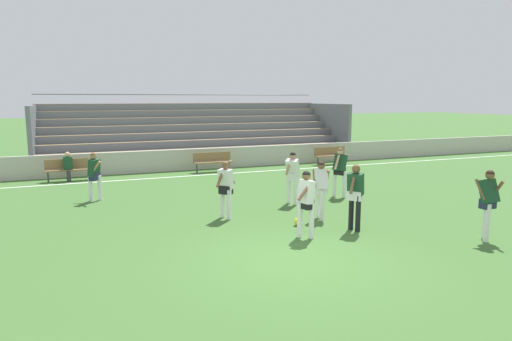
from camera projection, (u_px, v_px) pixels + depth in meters
ground_plane at (294, 260)px, 9.65m from camera, size 160.00×160.00×0.00m
field_line_sideline at (177, 177)px, 19.87m from camera, size 44.00×0.12×0.01m
sideline_wall at (168, 161)px, 21.37m from camera, size 48.00×0.16×1.00m
bleacher_stand at (198, 131)px, 25.39m from camera, size 16.75×5.20×3.62m
bench_near_bin at (68, 168)px, 18.87m from camera, size 1.80×0.40×0.90m
bench_far_left at (330, 154)px, 23.58m from camera, size 1.80×0.40×0.90m
bench_centre_sideline at (213, 160)px, 21.20m from camera, size 1.80×0.40×0.90m
spectator_seated at (68, 164)px, 18.74m from camera, size 0.36×0.42×1.21m
player_white_dropping_back at (306, 198)px, 11.05m from camera, size 0.68×0.48×1.66m
player_dark_on_ball at (355, 191)px, 11.65m from camera, size 0.62×0.48×1.73m
player_dark_trailing_run at (340, 168)px, 15.65m from camera, size 0.67×0.52×1.71m
player_white_wide_left at (321, 185)px, 12.78m from camera, size 0.58×0.46×1.65m
player_dark_pressing_high at (488, 199)px, 10.84m from camera, size 0.45×0.50×1.71m
player_dark_wide_right at (94, 172)px, 15.10m from camera, size 0.46×0.69×1.62m
player_white_deep_cover at (226, 185)px, 12.86m from camera, size 0.71×0.47×1.64m
player_white_challenging at (293, 173)px, 14.62m from camera, size 0.72×0.54×1.69m
soccer_ball at (298, 222)px, 12.23m from camera, size 0.22×0.22×0.22m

